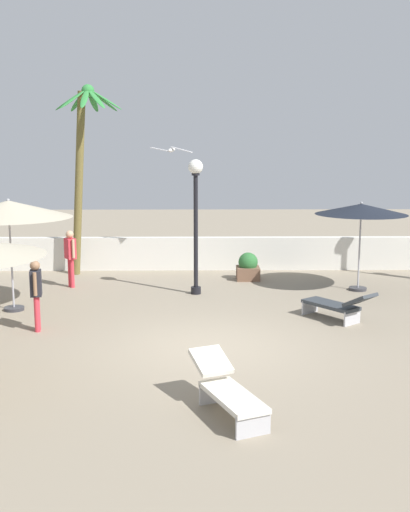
{
  "coord_description": "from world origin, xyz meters",
  "views": [
    {
      "loc": [
        -0.19,
        -12.3,
        4.1
      ],
      "look_at": [
        0.0,
        2.84,
        1.4
      ],
      "focal_mm": 43.59,
      "sensor_mm": 36.0,
      "label": 1
    }
  ],
  "objects_px": {
    "patio_umbrella_3": "(9,210)",
    "guest_0": "(70,253)",
    "planter": "(248,267)",
    "lamp_post_1": "(196,207)",
    "seagull_0": "(171,150)",
    "palm_tree_1": "(82,156)",
    "guest_1": "(36,289)",
    "patio_umbrella_1": "(361,210)",
    "lounge_chair_1": "(338,304)",
    "lounge_chair_0": "(227,388)"
  },
  "relations": [
    {
      "from": "patio_umbrella_3",
      "to": "guest_0",
      "type": "height_order",
      "value": "patio_umbrella_3"
    },
    {
      "from": "planter",
      "to": "lamp_post_1",
      "type": "bearing_deg",
      "value": -130.9
    },
    {
      "from": "lamp_post_1",
      "to": "seagull_0",
      "type": "xyz_separation_m",
      "value": [
        -0.73,
        1.89,
        1.52
      ]
    },
    {
      "from": "patio_umbrella_3",
      "to": "seagull_0",
      "type": "bearing_deg",
      "value": 42.9
    },
    {
      "from": "palm_tree_1",
      "to": "guest_1",
      "type": "bearing_deg",
      "value": -89.76
    },
    {
      "from": "palm_tree_1",
      "to": "guest_0",
      "type": "height_order",
      "value": "palm_tree_1"
    },
    {
      "from": "patio_umbrella_1",
      "to": "planter",
      "type": "distance_m",
      "value": 3.89
    },
    {
      "from": "patio_umbrella_1",
      "to": "palm_tree_1",
      "type": "distance_m",
      "value": 8.68
    },
    {
      "from": "lounge_chair_1",
      "to": "guest_0",
      "type": "bearing_deg",
      "value": 152.35
    },
    {
      "from": "patio_umbrella_1",
      "to": "palm_tree_1",
      "type": "relative_size",
      "value": 0.43
    },
    {
      "from": "planter",
      "to": "lounge_chair_0",
      "type": "bearing_deg",
      "value": -96.55
    },
    {
      "from": "patio_umbrella_1",
      "to": "lamp_post_1",
      "type": "distance_m",
      "value": 4.67
    },
    {
      "from": "palm_tree_1",
      "to": "guest_0",
      "type": "relative_size",
      "value": 3.55
    },
    {
      "from": "palm_tree_1",
      "to": "lounge_chair_1",
      "type": "height_order",
      "value": "palm_tree_1"
    },
    {
      "from": "guest_0",
      "to": "planter",
      "type": "height_order",
      "value": "guest_0"
    },
    {
      "from": "lamp_post_1",
      "to": "planter",
      "type": "xyz_separation_m",
      "value": [
        1.61,
        1.86,
        -2.06
      ]
    },
    {
      "from": "patio_umbrella_3",
      "to": "seagull_0",
      "type": "xyz_separation_m",
      "value": [
        3.87,
        3.59,
        1.42
      ]
    },
    {
      "from": "guest_0",
      "to": "guest_1",
      "type": "relative_size",
      "value": 1.05
    },
    {
      "from": "patio_umbrella_1",
      "to": "lounge_chair_0",
      "type": "relative_size",
      "value": 1.36
    },
    {
      "from": "palm_tree_1",
      "to": "lounge_chair_1",
      "type": "bearing_deg",
      "value": -38.61
    },
    {
      "from": "patio_umbrella_1",
      "to": "planter",
      "type": "height_order",
      "value": "patio_umbrella_1"
    },
    {
      "from": "lounge_chair_0",
      "to": "planter",
      "type": "xyz_separation_m",
      "value": [
        1.12,
        9.75,
        -0.02
      ]
    },
    {
      "from": "palm_tree_1",
      "to": "guest_1",
      "type": "height_order",
      "value": "palm_tree_1"
    },
    {
      "from": "palm_tree_1",
      "to": "guest_0",
      "type": "bearing_deg",
      "value": -92.8
    },
    {
      "from": "guest_0",
      "to": "guest_1",
      "type": "xyz_separation_m",
      "value": [
        0.12,
        -4.38,
        -0.05
      ]
    },
    {
      "from": "palm_tree_1",
      "to": "lounge_chair_0",
      "type": "xyz_separation_m",
      "value": [
        4.06,
        -10.64,
        -3.36
      ]
    },
    {
      "from": "guest_1",
      "to": "seagull_0",
      "type": "bearing_deg",
      "value": 62.37
    },
    {
      "from": "patio_umbrella_1",
      "to": "guest_1",
      "type": "bearing_deg",
      "value": -154.73
    },
    {
      "from": "guest_1",
      "to": "planter",
      "type": "xyz_separation_m",
      "value": [
        5.15,
        5.34,
        -0.58
      ]
    },
    {
      "from": "palm_tree_1",
      "to": "lounge_chair_1",
      "type": "distance_m",
      "value": 9.49
    },
    {
      "from": "patio_umbrella_1",
      "to": "lamp_post_1",
      "type": "relative_size",
      "value": 0.69
    },
    {
      "from": "lounge_chair_1",
      "to": "planter",
      "type": "relative_size",
      "value": 2.12
    },
    {
      "from": "lounge_chair_1",
      "to": "seagull_0",
      "type": "relative_size",
      "value": 1.39
    },
    {
      "from": "patio_umbrella_3",
      "to": "lamp_post_1",
      "type": "xyz_separation_m",
      "value": [
        4.6,
        1.7,
        -0.1
      ]
    },
    {
      "from": "patio_umbrella_1",
      "to": "lounge_chair_0",
      "type": "bearing_deg",
      "value": -116.71
    },
    {
      "from": "lounge_chair_1",
      "to": "guest_0",
      "type": "distance_m",
      "value": 7.96
    },
    {
      "from": "patio_umbrella_1",
      "to": "guest_0",
      "type": "relative_size",
      "value": 1.54
    },
    {
      "from": "patio_umbrella_1",
      "to": "seagull_0",
      "type": "distance_m",
      "value": 5.83
    },
    {
      "from": "palm_tree_1",
      "to": "seagull_0",
      "type": "xyz_separation_m",
      "value": [
        2.84,
        -0.86,
        0.2
      ]
    },
    {
      "from": "guest_1",
      "to": "planter",
      "type": "relative_size",
      "value": 1.88
    },
    {
      "from": "palm_tree_1",
      "to": "lamp_post_1",
      "type": "relative_size",
      "value": 1.59
    },
    {
      "from": "palm_tree_1",
      "to": "lounge_chair_0",
      "type": "bearing_deg",
      "value": -69.12
    },
    {
      "from": "seagull_0",
      "to": "planter",
      "type": "xyz_separation_m",
      "value": [
        2.34,
        -0.03,
        -3.59
      ]
    },
    {
      "from": "guest_1",
      "to": "patio_umbrella_1",
      "type": "bearing_deg",
      "value": 25.27
    },
    {
      "from": "guest_0",
      "to": "guest_1",
      "type": "height_order",
      "value": "guest_0"
    },
    {
      "from": "lounge_chair_0",
      "to": "guest_1",
      "type": "height_order",
      "value": "guest_1"
    },
    {
      "from": "lounge_chair_0",
      "to": "lounge_chair_1",
      "type": "relative_size",
      "value": 1.06
    },
    {
      "from": "palm_tree_1",
      "to": "guest_1",
      "type": "distance_m",
      "value": 6.84
    },
    {
      "from": "patio_umbrella_1",
      "to": "seagull_0",
      "type": "xyz_separation_m",
      "value": [
        -5.38,
        1.51,
        1.66
      ]
    },
    {
      "from": "planter",
      "to": "seagull_0",
      "type": "bearing_deg",
      "value": 179.21
    }
  ]
}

